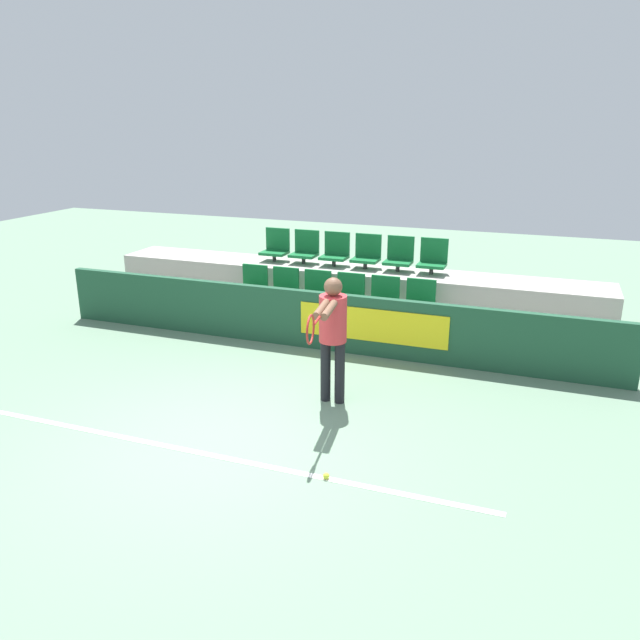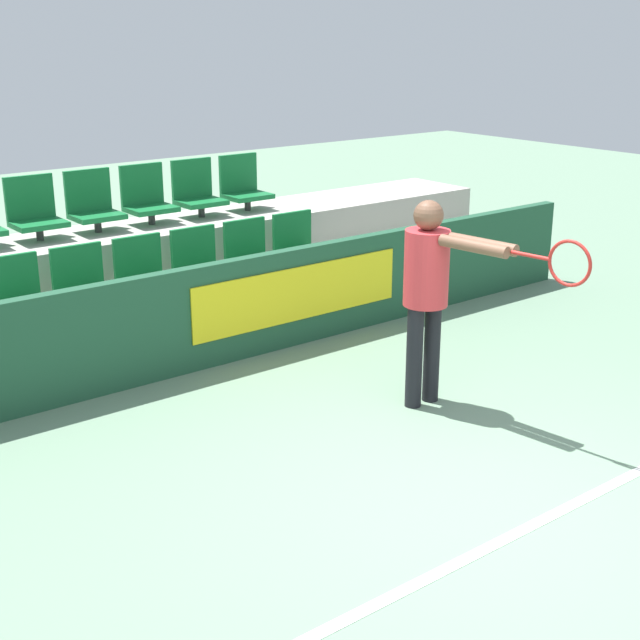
{
  "view_description": "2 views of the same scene",
  "coord_description": "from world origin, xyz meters",
  "px_view_note": "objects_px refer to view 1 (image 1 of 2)",
  "views": [
    {
      "loc": [
        3.26,
        -5.45,
        3.49
      ],
      "look_at": [
        0.5,
        2.02,
        0.9
      ],
      "focal_mm": 35.0,
      "sensor_mm": 36.0,
      "label": 1
    },
    {
      "loc": [
        -3.83,
        -3.18,
        2.88
      ],
      "look_at": [
        0.25,
        2.04,
        0.68
      ],
      "focal_mm": 50.0,
      "sensor_mm": 36.0,
      "label": 2
    }
  ],
  "objects_px": {
    "stadium_chair_7": "(305,249)",
    "stadium_chair_5": "(419,301)",
    "stadium_chair_10": "(399,256)",
    "stadium_chair_4": "(384,298)",
    "tennis_ball": "(326,476)",
    "stadium_chair_0": "(253,285)",
    "stadium_chair_1": "(284,288)",
    "stadium_chair_2": "(316,291)",
    "stadium_chair_6": "(276,247)",
    "tennis_player": "(332,328)",
    "stadium_chair_3": "(349,294)",
    "stadium_chair_11": "(433,259)",
    "stadium_chair_9": "(367,254)",
    "stadium_chair_8": "(335,251)"
  },
  "relations": [
    {
      "from": "stadium_chair_7",
      "to": "stadium_chair_5",
      "type": "bearing_deg",
      "value": -22.97
    },
    {
      "from": "stadium_chair_7",
      "to": "stadium_chair_10",
      "type": "height_order",
      "value": "same"
    },
    {
      "from": "stadium_chair_4",
      "to": "tennis_ball",
      "type": "xyz_separation_m",
      "value": [
        0.53,
        -4.21,
        -0.7
      ]
    },
    {
      "from": "stadium_chair_0",
      "to": "stadium_chair_4",
      "type": "relative_size",
      "value": 1.0
    },
    {
      "from": "stadium_chair_1",
      "to": "stadium_chair_5",
      "type": "xyz_separation_m",
      "value": [
        2.33,
        0.0,
        0.0
      ]
    },
    {
      "from": "stadium_chair_2",
      "to": "stadium_chair_6",
      "type": "height_order",
      "value": "stadium_chair_6"
    },
    {
      "from": "stadium_chair_2",
      "to": "tennis_player",
      "type": "xyz_separation_m",
      "value": [
        1.16,
        -2.52,
        0.29
      ]
    },
    {
      "from": "stadium_chair_3",
      "to": "tennis_player",
      "type": "relative_size",
      "value": 0.36
    },
    {
      "from": "stadium_chair_3",
      "to": "stadium_chair_11",
      "type": "distance_m",
      "value": 1.6
    },
    {
      "from": "stadium_chair_5",
      "to": "stadium_chair_1",
      "type": "bearing_deg",
      "value": 180.0
    },
    {
      "from": "stadium_chair_0",
      "to": "stadium_chair_2",
      "type": "height_order",
      "value": "same"
    },
    {
      "from": "stadium_chair_0",
      "to": "stadium_chair_1",
      "type": "bearing_deg",
      "value": 0.0
    },
    {
      "from": "stadium_chair_2",
      "to": "stadium_chair_5",
      "type": "distance_m",
      "value": 1.75
    },
    {
      "from": "stadium_chair_3",
      "to": "stadium_chair_4",
      "type": "height_order",
      "value": "same"
    },
    {
      "from": "stadium_chair_1",
      "to": "stadium_chair_3",
      "type": "bearing_deg",
      "value": 0.0
    },
    {
      "from": "stadium_chair_0",
      "to": "stadium_chair_9",
      "type": "xyz_separation_m",
      "value": [
        1.75,
        0.99,
        0.48
      ]
    },
    {
      "from": "stadium_chair_8",
      "to": "stadium_chair_6",
      "type": "bearing_deg",
      "value": 180.0
    },
    {
      "from": "stadium_chair_1",
      "to": "stadium_chair_8",
      "type": "relative_size",
      "value": 1.0
    },
    {
      "from": "stadium_chair_0",
      "to": "stadium_chair_1",
      "type": "relative_size",
      "value": 1.0
    },
    {
      "from": "stadium_chair_1",
      "to": "stadium_chair_5",
      "type": "distance_m",
      "value": 2.33
    },
    {
      "from": "stadium_chair_0",
      "to": "stadium_chair_3",
      "type": "xyz_separation_m",
      "value": [
        1.75,
        0.0,
        0.0
      ]
    },
    {
      "from": "stadium_chair_4",
      "to": "tennis_ball",
      "type": "bearing_deg",
      "value": -82.83
    },
    {
      "from": "stadium_chair_3",
      "to": "stadium_chair_11",
      "type": "height_order",
      "value": "stadium_chair_11"
    },
    {
      "from": "stadium_chair_8",
      "to": "stadium_chair_11",
      "type": "height_order",
      "value": "same"
    },
    {
      "from": "stadium_chair_6",
      "to": "stadium_chair_11",
      "type": "bearing_deg",
      "value": 0.0
    },
    {
      "from": "stadium_chair_10",
      "to": "stadium_chair_11",
      "type": "xyz_separation_m",
      "value": [
        0.58,
        0.0,
        0.0
      ]
    },
    {
      "from": "stadium_chair_1",
      "to": "stadium_chair_10",
      "type": "bearing_deg",
      "value": 29.48
    },
    {
      "from": "tennis_ball",
      "to": "stadium_chair_9",
      "type": "bearing_deg",
      "value": 102.08
    },
    {
      "from": "stadium_chair_8",
      "to": "stadium_chair_11",
      "type": "xyz_separation_m",
      "value": [
        1.75,
        0.0,
        0.0
      ]
    },
    {
      "from": "stadium_chair_7",
      "to": "stadium_chair_8",
      "type": "relative_size",
      "value": 1.0
    },
    {
      "from": "stadium_chair_5",
      "to": "stadium_chair_8",
      "type": "xyz_separation_m",
      "value": [
        -1.75,
        0.99,
        0.48
      ]
    },
    {
      "from": "stadium_chair_1",
      "to": "stadium_chair_4",
      "type": "bearing_deg",
      "value": 0.0
    },
    {
      "from": "stadium_chair_7",
      "to": "stadium_chair_11",
      "type": "distance_m",
      "value": 2.33
    },
    {
      "from": "stadium_chair_0",
      "to": "stadium_chair_1",
      "type": "distance_m",
      "value": 0.58
    },
    {
      "from": "stadium_chair_2",
      "to": "tennis_player",
      "type": "relative_size",
      "value": 0.36
    },
    {
      "from": "stadium_chair_2",
      "to": "stadium_chair_1",
      "type": "bearing_deg",
      "value": 180.0
    },
    {
      "from": "stadium_chair_2",
      "to": "tennis_ball",
      "type": "xyz_separation_m",
      "value": [
        1.69,
        -4.21,
        -0.7
      ]
    },
    {
      "from": "stadium_chair_4",
      "to": "stadium_chair_8",
      "type": "height_order",
      "value": "stadium_chair_8"
    },
    {
      "from": "stadium_chair_5",
      "to": "stadium_chair_10",
      "type": "relative_size",
      "value": 1.0
    },
    {
      "from": "stadium_chair_2",
      "to": "stadium_chair_8",
      "type": "bearing_deg",
      "value": 90.0
    },
    {
      "from": "stadium_chair_7",
      "to": "tennis_ball",
      "type": "height_order",
      "value": "stadium_chair_7"
    },
    {
      "from": "stadium_chair_3",
      "to": "stadium_chair_4",
      "type": "distance_m",
      "value": 0.58
    },
    {
      "from": "stadium_chair_2",
      "to": "stadium_chair_7",
      "type": "bearing_deg",
      "value": 120.53
    },
    {
      "from": "stadium_chair_5",
      "to": "stadium_chair_3",
      "type": "bearing_deg",
      "value": 180.0
    },
    {
      "from": "stadium_chair_2",
      "to": "stadium_chair_10",
      "type": "xyz_separation_m",
      "value": [
        1.16,
        0.99,
        0.48
      ]
    },
    {
      "from": "stadium_chair_5",
      "to": "stadium_chair_8",
      "type": "distance_m",
      "value": 2.06
    },
    {
      "from": "stadium_chair_7",
      "to": "stadium_chair_4",
      "type": "bearing_deg",
      "value": -29.48
    },
    {
      "from": "stadium_chair_7",
      "to": "stadium_chair_6",
      "type": "bearing_deg",
      "value": 180.0
    },
    {
      "from": "stadium_chair_3",
      "to": "tennis_ball",
      "type": "relative_size",
      "value": 8.95
    },
    {
      "from": "stadium_chair_8",
      "to": "stadium_chair_9",
      "type": "relative_size",
      "value": 1.0
    }
  ]
}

